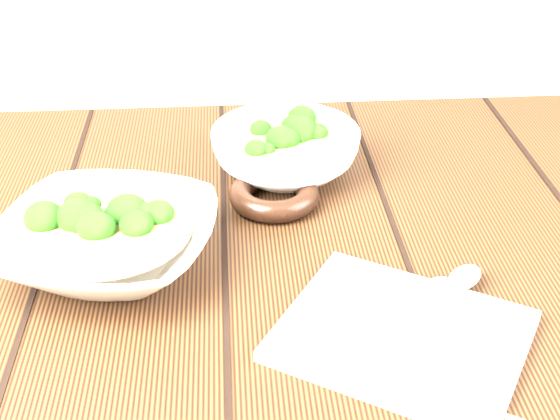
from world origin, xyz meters
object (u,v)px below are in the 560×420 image
soup_bowl_front (108,240)px  trivet (274,194)px  soup_bowl_back (285,150)px  napkin (402,335)px  table (245,330)px

soup_bowl_front → trivet: bearing=31.5°
soup_bowl_back → napkin: size_ratio=1.04×
soup_bowl_front → trivet: (0.19, 0.11, -0.02)m
soup_bowl_front → soup_bowl_back: soup_bowl_back is taller
soup_bowl_front → napkin: soup_bowl_front is taller
napkin → trivet: bearing=143.5°
soup_bowl_front → soup_bowl_back: bearing=43.2°
soup_bowl_front → napkin: bearing=-26.8°
soup_bowl_back → trivet: 0.08m
napkin → soup_bowl_back: bearing=135.6°
soup_bowl_front → trivet: soup_bowl_front is taller
table → soup_bowl_back: (0.06, 0.17, 0.15)m
table → trivet: (0.04, 0.09, 0.13)m
table → soup_bowl_front: (-0.15, -0.02, 0.15)m
soup_bowl_back → napkin: (0.08, -0.34, -0.03)m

